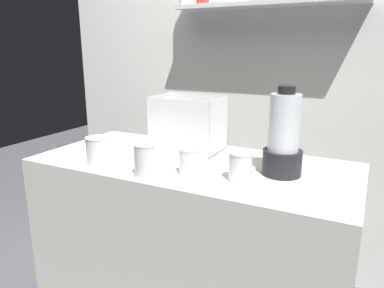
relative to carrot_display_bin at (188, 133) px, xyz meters
name	(u,v)px	position (x,y,z in m)	size (l,w,h in m)	color
counter	(192,252)	(0.11, -0.18, -0.53)	(1.40, 0.64, 0.90)	beige
back_wall_unit	(250,69)	(0.11, 0.59, 0.28)	(2.60, 0.24, 2.50)	silver
carrot_display_bin	(188,133)	(0.00, 0.00, 0.00)	(0.33, 0.23, 0.26)	white
blender_pitcher	(283,139)	(0.50, -0.17, 0.06)	(0.15, 0.15, 0.35)	black
juice_cup_mango_far_left	(97,153)	(-0.23, -0.40, -0.03)	(0.10, 0.10, 0.12)	white
juice_cup_mango_left	(145,162)	(0.03, -0.43, -0.02)	(0.09, 0.09, 0.13)	white
juice_cup_mango_middle	(189,162)	(0.18, -0.33, -0.03)	(0.08, 0.08, 0.11)	white
juice_cup_pomegranate_right	(240,168)	(0.38, -0.31, -0.03)	(0.09, 0.09, 0.11)	white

